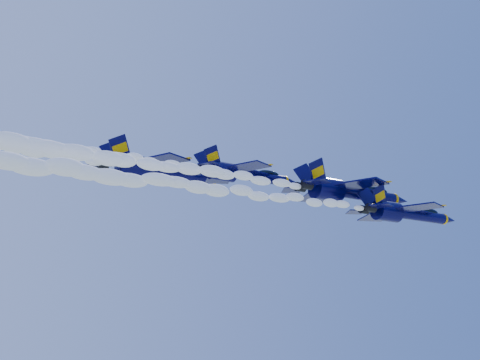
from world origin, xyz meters
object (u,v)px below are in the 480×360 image
jet_second (349,192)px  jet_third (243,174)px  jet_lead (406,213)px  jet_fourth (160,170)px

jet_second → jet_third: size_ratio=1.21×
jet_lead → jet_second: size_ratio=0.88×
jet_third → jet_fourth: 11.46m
jet_second → jet_fourth: 25.40m
jet_lead → jet_fourth: 33.05m
jet_lead → jet_second: 7.85m
jet_second → jet_fourth: bearing=147.3°
jet_third → jet_lead: bearing=-26.2°
jet_second → jet_fourth: (-21.20, 13.63, 3.12)m
jet_lead → jet_fourth: size_ratio=0.86×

